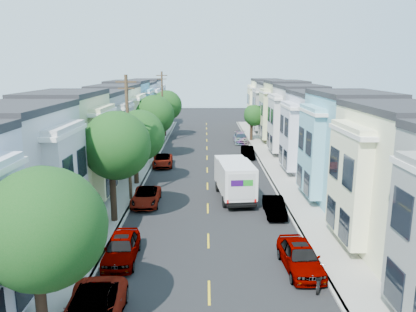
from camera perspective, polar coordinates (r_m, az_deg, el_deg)
ground at (r=31.62m, az=-0.03°, el=-7.40°), size 160.00×160.00×0.00m
road_slab at (r=46.01m, az=-0.13°, el=-1.06°), size 12.00×70.00×0.02m
curb_left at (r=46.37m, az=-7.63°, el=-0.99°), size 0.30×70.00×0.15m
curb_right at (r=46.41m, az=7.36°, el=-0.97°), size 0.30×70.00×0.15m
sidewalk_left at (r=46.55m, az=-9.21°, el=-0.98°), size 2.60×70.00×0.15m
sidewalk_right at (r=46.60m, az=8.95°, el=-0.96°), size 2.60×70.00×0.15m
centerline at (r=46.01m, az=-0.13°, el=-1.08°), size 0.12×70.00×0.01m
townhouse_row_left at (r=47.31m, az=-13.76°, el=-1.06°), size 5.00×70.00×8.50m
townhouse_row_right at (r=47.38m, az=13.49°, el=-1.03°), size 5.00×70.00×8.50m
tree_a at (r=16.62m, az=-22.33°, el=-9.47°), size 4.70×4.70×7.14m
tree_b at (r=28.15m, az=-12.94°, el=1.41°), size 4.70×4.70×7.87m
tree_c at (r=37.38m, az=-9.80°, el=2.84°), size 4.70×4.70×6.99m
tree_d at (r=48.34m, az=-7.67°, el=5.71°), size 4.70×4.70×7.56m
tree_e at (r=63.69m, az=-5.91°, el=7.07°), size 4.70×4.70×7.27m
tree_far_r at (r=60.06m, az=6.44°, el=5.65°), size 3.10×3.10×5.35m
utility_pole_near at (r=32.81m, az=-11.13°, el=2.41°), size 1.60×0.26×10.00m
utility_pole_far at (r=58.34m, az=-6.42°, el=6.83°), size 1.60×0.26×10.00m
fedex_truck at (r=33.59m, az=3.75°, el=-3.05°), size 2.56×6.64×3.18m
lead_sedan at (r=43.67m, az=3.28°, el=-0.93°), size 2.30×4.83×1.33m
parked_left_b at (r=23.85m, az=-12.06°, el=-12.54°), size 1.93×4.73×1.52m
parked_left_c at (r=32.71m, az=-8.70°, el=-5.68°), size 2.22×4.65×1.28m
parked_left_d at (r=44.92m, az=-6.39°, el=-0.64°), size 2.46×4.77×1.29m
parked_right_a at (r=22.89m, az=12.83°, el=-13.64°), size 2.09×4.86×1.55m
parked_right_b at (r=30.47m, az=9.31°, el=-7.07°), size 1.40×3.87×1.28m
parked_right_c at (r=49.00m, az=5.60°, el=0.50°), size 1.48×4.06×1.35m
parked_right_d at (r=58.76m, az=4.61°, el=2.53°), size 2.04×4.71×1.40m
motorcycle at (r=21.75m, az=15.34°, el=-16.24°), size 0.29×2.08×0.82m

